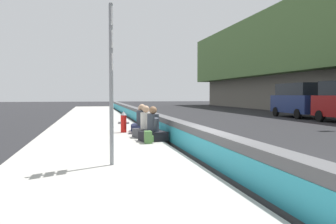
% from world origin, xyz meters
% --- Properties ---
extents(ground_plane, '(160.00, 160.00, 0.00)m').
position_xyz_m(ground_plane, '(0.00, 0.00, 0.00)').
color(ground_plane, '#232326').
rests_on(ground_plane, ground).
extents(sidewalk_strip, '(80.00, 4.40, 0.14)m').
position_xyz_m(sidewalk_strip, '(0.00, 2.65, 0.07)').
color(sidewalk_strip, '#A8A59E').
rests_on(sidewalk_strip, ground_plane).
extents(jersey_barrier, '(76.00, 0.45, 0.85)m').
position_xyz_m(jersey_barrier, '(0.00, 0.00, 0.42)').
color(jersey_barrier, '#545456').
rests_on(jersey_barrier, ground_plane).
extents(route_sign_post, '(0.44, 0.09, 3.60)m').
position_xyz_m(route_sign_post, '(-0.38, 2.39, 2.23)').
color(route_sign_post, gray).
rests_on(route_sign_post, sidewalk_strip).
extents(fire_hydrant, '(0.26, 0.46, 0.88)m').
position_xyz_m(fire_hydrant, '(6.53, 1.53, 0.59)').
color(fire_hydrant, red).
rests_on(fire_hydrant, sidewalk_strip).
extents(seated_person_foreground, '(0.87, 0.97, 1.18)m').
position_xyz_m(seated_person_foreground, '(3.57, 0.78, 0.51)').
color(seated_person_foreground, black).
rests_on(seated_person_foreground, sidewalk_strip).
extents(seated_person_middle, '(0.90, 0.99, 1.17)m').
position_xyz_m(seated_person_middle, '(4.66, 0.87, 0.51)').
color(seated_person_middle, '#424247').
rests_on(seated_person_middle, sidewalk_strip).
extents(seated_person_rear, '(0.82, 0.93, 1.19)m').
position_xyz_m(seated_person_rear, '(6.12, 0.81, 0.51)').
color(seated_person_rear, '#23284C').
rests_on(seated_person_rear, sidewalk_strip).
extents(seated_person_far, '(0.84, 0.93, 1.11)m').
position_xyz_m(seated_person_far, '(7.06, 0.73, 0.49)').
color(seated_person_far, '#23284C').
rests_on(seated_person_far, sidewalk_strip).
extents(backpack, '(0.32, 0.28, 0.40)m').
position_xyz_m(backpack, '(2.99, 1.04, 0.33)').
color(backpack, '#4C7A3D').
rests_on(backpack, sidewalk_strip).
extents(parked_car_fourth, '(5.17, 2.25, 2.56)m').
position_xyz_m(parked_car_fourth, '(15.73, -12.28, 1.35)').
color(parked_car_fourth, navy).
rests_on(parked_car_fourth, ground_plane).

